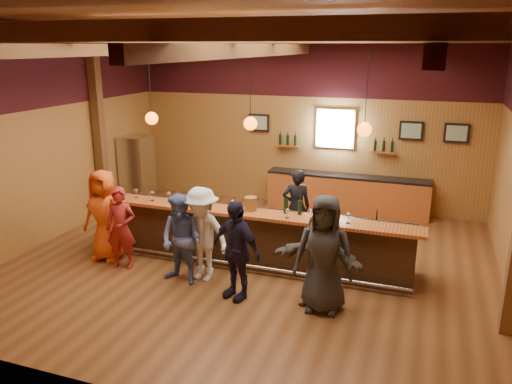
% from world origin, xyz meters
% --- Properties ---
extents(room, '(9.04, 9.00, 4.52)m').
position_xyz_m(room, '(0.00, 0.06, 3.21)').
color(room, brown).
rests_on(room, ground).
extents(bar_counter, '(6.30, 1.07, 1.11)m').
position_xyz_m(bar_counter, '(0.02, 0.15, 0.52)').
color(bar_counter, black).
rests_on(bar_counter, ground).
extents(back_bar_cabinet, '(4.00, 0.52, 0.95)m').
position_xyz_m(back_bar_cabinet, '(1.20, 3.72, 0.48)').
color(back_bar_cabinet, '#96451B').
rests_on(back_bar_cabinet, ground).
extents(window, '(0.95, 0.09, 0.95)m').
position_xyz_m(window, '(0.80, 3.95, 2.05)').
color(window, silver).
rests_on(window, room).
extents(framed_pictures, '(5.35, 0.05, 0.45)m').
position_xyz_m(framed_pictures, '(1.67, 3.94, 2.10)').
color(framed_pictures, black).
rests_on(framed_pictures, room).
extents(wine_shelves, '(3.00, 0.18, 0.30)m').
position_xyz_m(wine_shelves, '(0.80, 3.88, 1.62)').
color(wine_shelves, '#96451B').
rests_on(wine_shelves, room).
extents(pendant_lights, '(4.24, 0.24, 1.37)m').
position_xyz_m(pendant_lights, '(0.00, 0.00, 2.71)').
color(pendant_lights, black).
rests_on(pendant_lights, room).
extents(stainless_fridge, '(0.70, 0.70, 1.80)m').
position_xyz_m(stainless_fridge, '(-4.10, 2.60, 0.90)').
color(stainless_fridge, silver).
rests_on(stainless_fridge, ground).
extents(customer_orange, '(0.90, 0.60, 1.79)m').
position_xyz_m(customer_orange, '(-2.74, -0.71, 0.90)').
color(customer_orange, '#E75415').
rests_on(customer_orange, ground).
extents(customer_redvest, '(0.63, 0.48, 1.56)m').
position_xyz_m(customer_redvest, '(-2.22, -0.94, 0.78)').
color(customer_redvest, maroon).
rests_on(customer_redvest, ground).
extents(customer_denim, '(0.88, 0.74, 1.61)m').
position_xyz_m(customer_denim, '(-0.87, -1.13, 0.81)').
color(customer_denim, '#5164A2').
rests_on(customer_denim, ground).
extents(customer_white, '(1.19, 0.79, 1.71)m').
position_xyz_m(customer_white, '(-0.59, -0.90, 0.85)').
color(customer_white, silver).
rests_on(customer_white, ground).
extents(customer_navy, '(1.07, 0.75, 1.68)m').
position_xyz_m(customer_navy, '(0.22, -1.32, 0.84)').
color(customer_navy, '#1C172F').
rests_on(customer_navy, ground).
extents(customer_brown, '(1.52, 0.67, 1.58)m').
position_xyz_m(customer_brown, '(1.58, -1.17, 0.79)').
color(customer_brown, '#4E483F').
rests_on(customer_brown, ground).
extents(customer_dark, '(0.94, 0.63, 1.89)m').
position_xyz_m(customer_dark, '(1.66, -1.25, 0.95)').
color(customer_dark, '#27272A').
rests_on(customer_dark, ground).
extents(bartender, '(0.69, 0.57, 1.61)m').
position_xyz_m(bartender, '(0.54, 1.29, 0.81)').
color(bartender, black).
rests_on(bartender, ground).
extents(ice_bucket, '(0.23, 0.23, 0.25)m').
position_xyz_m(ice_bucket, '(0.03, -0.08, 1.23)').
color(ice_bucket, olive).
rests_on(ice_bucket, bar_counter).
extents(bottle_a, '(0.08, 0.08, 0.36)m').
position_xyz_m(bottle_a, '(0.69, -0.02, 1.25)').
color(bottle_a, black).
rests_on(bottle_a, bar_counter).
extents(bottle_b, '(0.08, 0.08, 0.35)m').
position_xyz_m(bottle_b, '(0.95, -0.03, 1.25)').
color(bottle_b, black).
rests_on(bottle_b, bar_counter).
extents(glass_a, '(0.08, 0.08, 0.19)m').
position_xyz_m(glass_a, '(-2.40, -0.11, 1.24)').
color(glass_a, silver).
rests_on(glass_a, bar_counter).
extents(glass_b, '(0.09, 0.09, 0.20)m').
position_xyz_m(glass_b, '(-1.99, -0.18, 1.25)').
color(glass_b, silver).
rests_on(glass_b, bar_counter).
extents(glass_c, '(0.09, 0.09, 0.19)m').
position_xyz_m(glass_c, '(-1.65, -0.10, 1.25)').
color(glass_c, silver).
rests_on(glass_c, bar_counter).
extents(glass_d, '(0.08, 0.08, 0.17)m').
position_xyz_m(glass_d, '(-1.19, -0.25, 1.23)').
color(glass_d, silver).
rests_on(glass_d, bar_counter).
extents(glass_e, '(0.09, 0.09, 0.20)m').
position_xyz_m(glass_e, '(-0.29, -0.17, 1.25)').
color(glass_e, silver).
rests_on(glass_e, bar_counter).
extents(glass_f, '(0.08, 0.08, 0.18)m').
position_xyz_m(glass_f, '(0.79, -0.27, 1.24)').
color(glass_f, silver).
rests_on(glass_f, bar_counter).
extents(glass_g, '(0.08, 0.08, 0.18)m').
position_xyz_m(glass_g, '(1.18, -0.16, 1.24)').
color(glass_g, silver).
rests_on(glass_g, bar_counter).
extents(glass_h, '(0.08, 0.08, 0.19)m').
position_xyz_m(glass_h, '(1.84, -0.19, 1.25)').
color(glass_h, silver).
rests_on(glass_h, bar_counter).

